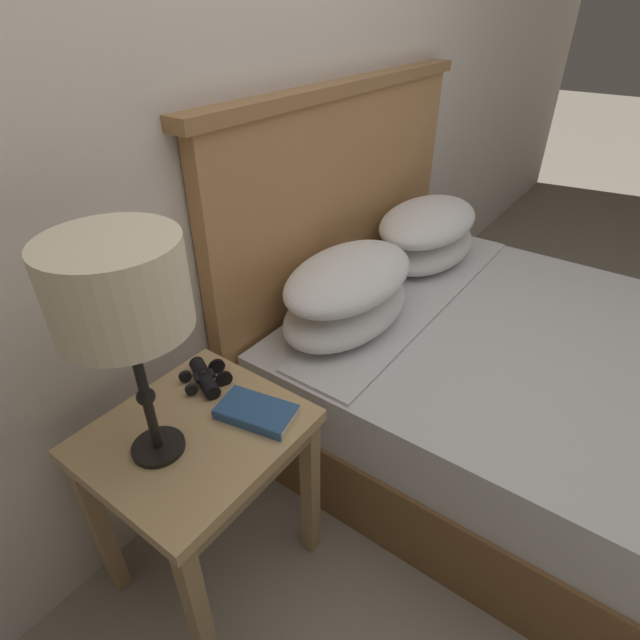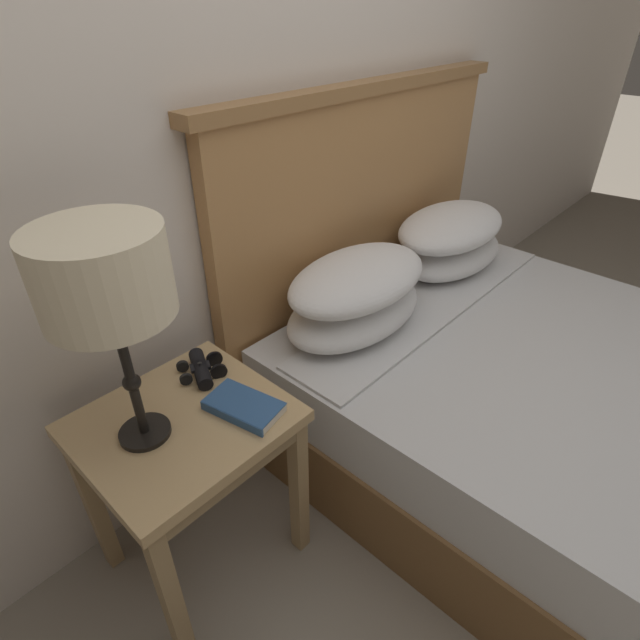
{
  "view_description": "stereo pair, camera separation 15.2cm",
  "coord_description": "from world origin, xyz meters",
  "px_view_note": "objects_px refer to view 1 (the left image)",
  "views": [
    {
      "loc": [
        -1.17,
        -0.17,
        1.56
      ],
      "look_at": [
        -0.12,
        0.59,
        0.71
      ],
      "focal_mm": 28.0,
      "sensor_mm": 36.0,
      "label": 1
    },
    {
      "loc": [
        -1.07,
        -0.29,
        1.56
      ],
      "look_at": [
        -0.12,
        0.59,
        0.71
      ],
      "focal_mm": 28.0,
      "sensor_mm": 36.0,
      "label": 2
    }
  ],
  "objects_px": {
    "binoculars_pair": "(205,377)",
    "table_lamp": "(119,291)",
    "nightstand": "(199,454)",
    "book_on_nightstand": "(256,412)",
    "bed": "(505,372)"
  },
  "relations": [
    {
      "from": "bed",
      "to": "book_on_nightstand",
      "type": "distance_m",
      "value": 1.08
    },
    {
      "from": "table_lamp",
      "to": "nightstand",
      "type": "bearing_deg",
      "value": -12.18
    },
    {
      "from": "nightstand",
      "to": "book_on_nightstand",
      "type": "xyz_separation_m",
      "value": [
        0.13,
        -0.1,
        0.11
      ]
    },
    {
      "from": "book_on_nightstand",
      "to": "binoculars_pair",
      "type": "xyz_separation_m",
      "value": [
        0.01,
        0.21,
        0.01
      ]
    },
    {
      "from": "table_lamp",
      "to": "binoculars_pair",
      "type": "distance_m",
      "value": 0.5
    },
    {
      "from": "nightstand",
      "to": "bed",
      "type": "bearing_deg",
      "value": -24.98
    },
    {
      "from": "bed",
      "to": "binoculars_pair",
      "type": "distance_m",
      "value": 1.17
    },
    {
      "from": "binoculars_pair",
      "to": "table_lamp",
      "type": "bearing_deg",
      "value": -159.63
    },
    {
      "from": "book_on_nightstand",
      "to": "binoculars_pair",
      "type": "relative_size",
      "value": 1.38
    },
    {
      "from": "book_on_nightstand",
      "to": "binoculars_pair",
      "type": "height_order",
      "value": "binoculars_pair"
    },
    {
      "from": "table_lamp",
      "to": "book_on_nightstand",
      "type": "height_order",
      "value": "table_lamp"
    },
    {
      "from": "nightstand",
      "to": "binoculars_pair",
      "type": "height_order",
      "value": "binoculars_pair"
    },
    {
      "from": "bed",
      "to": "nightstand",
      "type": "bearing_deg",
      "value": 155.02
    },
    {
      "from": "nightstand",
      "to": "binoculars_pair",
      "type": "bearing_deg",
      "value": 37.06
    },
    {
      "from": "nightstand",
      "to": "binoculars_pair",
      "type": "xyz_separation_m",
      "value": [
        0.15,
        0.11,
        0.12
      ]
    }
  ]
}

